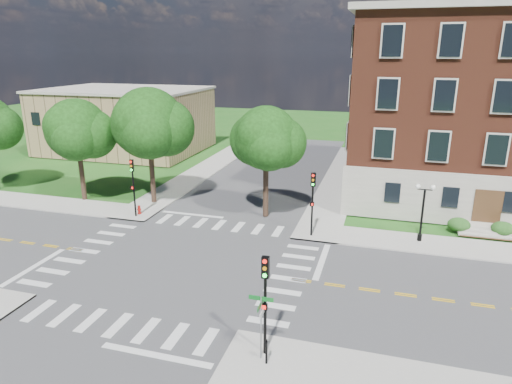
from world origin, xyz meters
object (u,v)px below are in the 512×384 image
(traffic_signal_se, at_px, (265,293))
(push_button_post, at_px, (266,350))
(street_sign_pole, at_px, (261,315))
(fire_hydrant, at_px, (139,210))
(traffic_signal_ne, at_px, (313,196))
(traffic_signal_nw, at_px, (133,180))
(twin_lamp_west, at_px, (423,209))

(traffic_signal_se, relative_size, push_button_post, 4.00)
(push_button_post, bearing_deg, traffic_signal_se, 110.16)
(street_sign_pole, distance_m, fire_hydrant, 21.39)
(traffic_signal_se, height_order, traffic_signal_ne, same)
(traffic_signal_se, distance_m, push_button_post, 2.50)
(traffic_signal_nw, bearing_deg, push_button_post, -44.49)
(traffic_signal_se, relative_size, street_sign_pole, 1.55)
(traffic_signal_se, distance_m, street_sign_pole, 0.96)
(traffic_signal_nw, height_order, street_sign_pole, traffic_signal_nw)
(push_button_post, bearing_deg, twin_lamp_west, 66.33)
(traffic_signal_ne, xyz_separation_m, street_sign_pole, (0.26, -14.66, -0.88))
(traffic_signal_nw, distance_m, twin_lamp_west, 22.39)
(traffic_signal_se, bearing_deg, street_sign_pole, -100.37)
(fire_hydrant, bearing_deg, street_sign_pole, -45.60)
(street_sign_pole, bearing_deg, fire_hydrant, 134.40)
(traffic_signal_se, relative_size, fire_hydrant, 6.40)
(traffic_signal_ne, relative_size, traffic_signal_nw, 1.00)
(traffic_signal_se, relative_size, traffic_signal_nw, 1.00)
(traffic_signal_ne, height_order, push_button_post, traffic_signal_ne)
(twin_lamp_west, relative_size, push_button_post, 3.53)
(traffic_signal_ne, distance_m, push_button_post, 15.17)
(street_sign_pole, relative_size, push_button_post, 2.58)
(traffic_signal_nw, height_order, twin_lamp_west, traffic_signal_nw)
(twin_lamp_west, xyz_separation_m, push_button_post, (-7.10, -16.19, -1.73))
(twin_lamp_west, distance_m, street_sign_pole, 17.53)
(push_button_post, xyz_separation_m, fire_hydrant, (-15.23, 15.53, -0.33))
(push_button_post, distance_m, fire_hydrant, 21.76)
(fire_hydrant, bearing_deg, traffic_signal_nw, -92.05)
(traffic_signal_se, xyz_separation_m, traffic_signal_nw, (-15.00, 14.30, 0.00))
(traffic_signal_se, distance_m, traffic_signal_ne, 14.29)
(traffic_signal_se, bearing_deg, traffic_signal_ne, 91.31)
(traffic_signal_nw, bearing_deg, fire_hydrant, 87.95)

